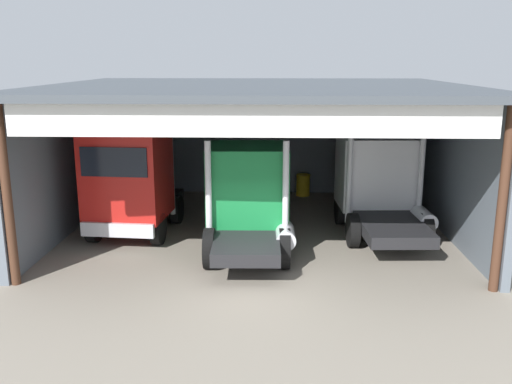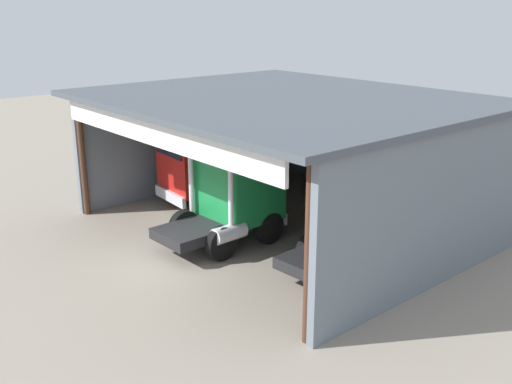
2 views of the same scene
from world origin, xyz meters
name	(u,v)px [view 2 (image 2 of 2)]	position (x,y,z in m)	size (l,w,h in m)	color
ground_plane	(168,264)	(0.00, 0.00, 0.00)	(80.00, 80.00, 0.00)	gray
workshop_shed	(306,133)	(0.00, 6.26, 3.49)	(13.54, 11.58, 4.98)	slate
truck_red_yard_outside	(200,160)	(-4.14, 4.31, 1.95)	(2.71, 5.05, 3.75)	red
truck_green_right_bay	(234,194)	(-0.19, 2.94, 1.73)	(2.66, 4.53, 3.59)	#197F3D
truck_white_center_left_bay	(373,213)	(4.16, 5.18, 1.67)	(2.89, 5.19, 3.38)	white
oil_drum	(403,200)	(1.82, 10.15, 0.47)	(0.58, 0.58, 0.93)	gold
tool_cart	(457,228)	(5.04, 8.85, 0.50)	(0.90, 0.60, 1.00)	black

